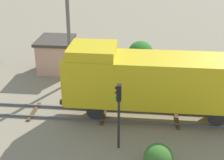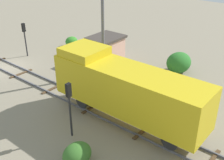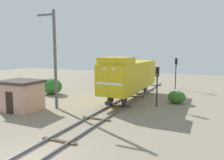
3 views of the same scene
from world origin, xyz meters
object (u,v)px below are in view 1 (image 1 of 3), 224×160
object	(u,v)px
locomotive	(153,79)
traffic_signal_mid	(119,105)
relay_hut	(56,54)
catenary_mast	(68,23)

from	to	relation	value
locomotive	traffic_signal_mid	bearing A→B (deg)	-27.60
relay_hut	traffic_signal_mid	bearing A→B (deg)	30.01
locomotive	catenary_mast	xyz separation A→B (m)	(-5.06, -6.27, 1.97)
locomotive	traffic_signal_mid	size ratio (longest dim) A/B	3.01
locomotive	catenary_mast	world-z (taller)	catenary_mast
traffic_signal_mid	relay_hut	bearing A→B (deg)	-149.99
catenary_mast	relay_hut	xyz separation A→B (m)	(-2.44, -1.81, -3.36)
traffic_signal_mid	relay_hut	world-z (taller)	traffic_signal_mid
locomotive	traffic_signal_mid	xyz separation A→B (m)	(3.40, -1.78, -0.09)
catenary_mast	relay_hut	size ratio (longest dim) A/B	2.57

